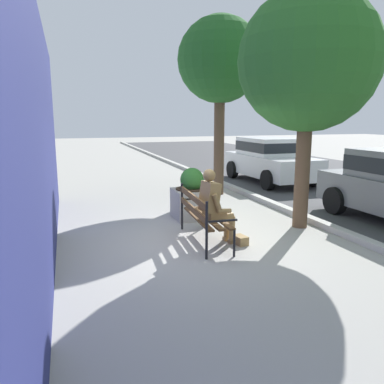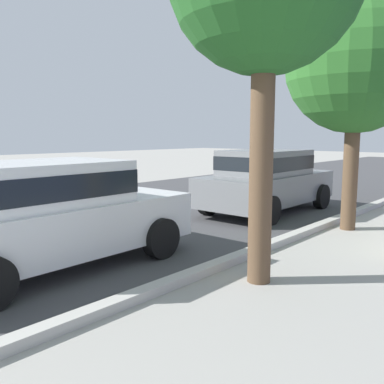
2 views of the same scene
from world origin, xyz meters
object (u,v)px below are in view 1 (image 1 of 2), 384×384
(street_tree_near_bench, at_px, (220,61))
(parked_car_white, at_px, (270,158))
(street_tree_down_street, at_px, (308,62))
(concrete_planter, at_px, (192,197))
(park_bench, at_px, (201,213))
(bronze_statue_seated, at_px, (217,208))

(street_tree_near_bench, relative_size, parked_car_white, 1.23)
(street_tree_near_bench, bearing_deg, street_tree_down_street, 4.10)
(concrete_planter, relative_size, parked_car_white, 0.28)
(park_bench, distance_m, parked_car_white, 7.27)
(park_bench, xyz_separation_m, parked_car_white, (-5.65, 4.57, 0.30))
(street_tree_near_bench, xyz_separation_m, parked_car_white, (-1.52, 2.56, -2.97))
(park_bench, bearing_deg, parked_car_white, 141.02)
(bronze_statue_seated, height_order, street_tree_near_bench, street_tree_near_bench)
(park_bench, bearing_deg, concrete_planter, 167.48)
(bronze_statue_seated, bearing_deg, street_tree_down_street, 104.03)
(bronze_statue_seated, height_order, concrete_planter, bronze_statue_seated)
(street_tree_down_street, bearing_deg, bronze_statue_seated, -75.97)
(bronze_statue_seated, relative_size, parked_car_white, 0.33)
(bronze_statue_seated, xyz_separation_m, street_tree_down_street, (-0.52, 2.07, 2.64))
(concrete_planter, bearing_deg, park_bench, -12.52)
(bronze_statue_seated, relative_size, concrete_planter, 1.19)
(park_bench, distance_m, street_tree_near_bench, 5.64)
(park_bench, height_order, street_tree_down_street, street_tree_down_street)
(street_tree_near_bench, bearing_deg, concrete_planter, -33.83)
(park_bench, relative_size, parked_car_white, 0.44)
(concrete_planter, bearing_deg, parked_car_white, 133.33)
(street_tree_near_bench, bearing_deg, bronze_statue_seated, -22.46)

